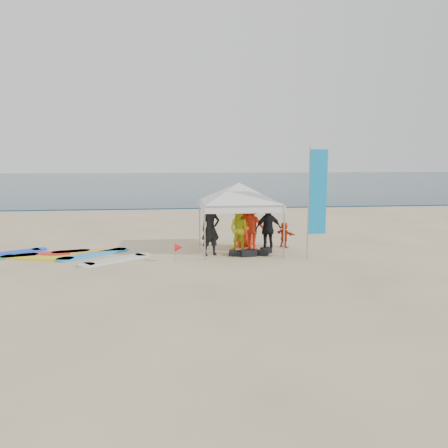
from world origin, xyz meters
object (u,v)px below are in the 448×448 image
Objects in this scene: person_orange_b at (245,223)px; person_black_b at (268,229)px; canopy_tent at (239,183)px; surfboard_spread at (59,255)px; person_orange_a at (253,225)px; person_seated at (284,235)px; marker_pennant at (179,248)px; person_black_a at (210,229)px; person_yellow at (239,230)px; feather_flag at (317,193)px.

person_black_b is at bearing 89.22° from person_orange_b.
surfboard_spread is (-6.47, -0.16, -2.51)m from canopy_tent.
person_seated is at bearing -142.92° from person_orange_a.
person_orange_a is at bearing 33.42° from marker_pennant.
person_black_a is 2.15m from person_black_b.
surfboard_spread is (-6.48, -0.07, -0.78)m from person_yellow.
person_orange_a reaches higher than person_yellow.
canopy_tent is 3.42m from marker_pennant.
person_black_a is 2.04m from canopy_tent.
feather_flag is at bearing 126.59° from person_black_b.
surfboard_spread is (-6.82, -0.87, -0.93)m from person_orange_b.
feather_flag is 4.99m from marker_pennant.
person_orange_b is at bearing -69.00° from person_black_b.
marker_pennant is (-2.26, -1.54, -2.05)m from canopy_tent.
person_black_a is at bearing 78.57° from person_seated.
person_orange_b is at bearing 23.42° from person_black_a.
feather_flag is (2.07, -2.34, 1.30)m from person_orange_b.
person_orange_b is (1.45, 1.33, 0.02)m from person_black_a.
surfboard_spread is (-7.05, -0.49, -0.88)m from person_orange_a.
person_seated is at bearing 26.53° from marker_pennant.
person_orange_b is 3.47m from marker_pennant.
person_seated is (2.98, 1.13, -0.45)m from person_black_a.
person_orange_a is 0.47× the size of canopy_tent.
person_yellow is 0.85× the size of person_orange_b.
person_yellow is 6.53m from surfboard_spread.
person_orange_a is (1.69, 0.94, -0.04)m from person_black_a.
feather_flag reaches higher than person_seated.
person_black_b is 2.00m from canopy_tent.
feather_flag reaches higher than marker_pennant.
marker_pennant is at bearing 8.28° from person_black_b.
person_orange_a is 1.84× the size of person_seated.
person_orange_a is at bearing -68.74° from person_black_b.
surfboard_spread is at bearing 62.40° from person_seated.
person_black_a reaches higher than person_yellow.
person_black_b is 2.73× the size of marker_pennant.
person_black_b is 0.90× the size of person_orange_b.
feather_flag reaches higher than surfboard_spread.
feather_flag is (2.41, -1.54, 1.45)m from person_yellow.
person_orange_b is 0.50× the size of feather_flag.
person_seated is 8.39m from surfboard_spread.
person_orange_b is at bearing 40.97° from marker_pennant.
canopy_tent is at bearing 34.39° from marker_pennant.
canopy_tent is (-1.03, 0.38, 1.67)m from person_black_b.
person_seated is at bearing 15.45° from canopy_tent.
person_black_a is at bearing 57.93° from person_orange_a.
marker_pennant is at bearing -160.06° from person_black_a.
feather_flag is 6.02× the size of marker_pennant.
person_black_b is 1.29m from person_seated.
person_yellow is at bearing 64.89° from person_orange_a.
person_orange_b is at bearing 131.47° from feather_flag.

